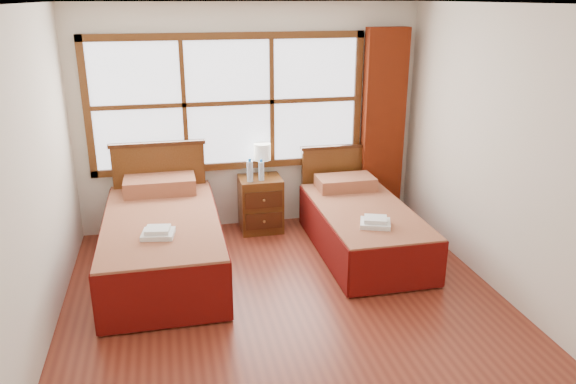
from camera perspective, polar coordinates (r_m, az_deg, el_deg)
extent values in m
plane|color=maroon|center=(5.02, 0.48, -12.63)|extent=(4.50, 4.50, 0.00)
plane|color=white|center=(4.26, 0.58, 18.57)|extent=(4.50, 4.50, 0.00)
plane|color=silver|center=(6.61, -3.87, 7.44)|extent=(4.00, 0.00, 4.00)
plane|color=silver|center=(4.49, -25.21, -0.16)|extent=(0.00, 4.50, 4.50)
plane|color=silver|center=(5.27, 22.26, 2.95)|extent=(0.00, 4.50, 4.50)
cube|color=white|center=(6.51, -6.07, 8.99)|extent=(3.00, 0.02, 1.40)
cube|color=#572F13|center=(6.66, -5.83, 2.69)|extent=(3.16, 0.06, 0.08)
cube|color=#572F13|center=(6.40, -6.29, 15.49)|extent=(3.16, 0.06, 0.08)
cube|color=#572F13|center=(6.51, -19.77, 7.97)|extent=(0.08, 0.06, 1.56)
cube|color=#572F13|center=(6.83, 7.06, 9.44)|extent=(0.08, 0.06, 1.56)
cube|color=#572F13|center=(6.46, -10.51, 8.69)|extent=(0.05, 0.05, 1.40)
cube|color=#572F13|center=(6.57, -1.66, 9.17)|extent=(0.05, 0.05, 1.40)
cube|color=#572F13|center=(6.49, -6.05, 8.96)|extent=(3.00, 0.05, 0.05)
cube|color=#661D0A|center=(6.92, 9.63, 6.66)|extent=(0.50, 0.16, 2.30)
cube|color=#3D1D0C|center=(5.84, -12.48, -6.46)|extent=(0.99, 1.97, 0.32)
cube|color=maroon|center=(5.72, -12.69, -3.79)|extent=(1.10, 2.19, 0.27)
cube|color=#630E0A|center=(5.82, -18.02, -5.63)|extent=(0.03, 2.19, 0.55)
cube|color=#630E0A|center=(5.80, -7.12, -4.87)|extent=(0.03, 2.19, 0.55)
cube|color=#630E0A|center=(4.81, -12.46, -10.57)|extent=(1.10, 0.03, 0.55)
cube|color=maroon|center=(6.39, -12.88, 0.77)|extent=(0.77, 0.45, 0.17)
cube|color=#572F13|center=(6.64, -12.80, 0.20)|extent=(1.03, 0.06, 1.07)
cube|color=#3D1D0C|center=(6.49, -13.16, 4.77)|extent=(1.07, 0.08, 0.04)
cube|color=#3D1D0C|center=(6.18, 7.65, -4.89)|extent=(0.85, 1.70, 0.28)
cube|color=maroon|center=(6.08, 7.76, -2.71)|extent=(0.95, 1.88, 0.23)
cube|color=#630E0A|center=(6.00, 3.41, -4.31)|extent=(0.03, 1.88, 0.47)
cube|color=#630E0A|center=(6.31, 11.78, -3.48)|extent=(0.03, 1.88, 0.47)
cube|color=#630E0A|center=(5.35, 11.11, -7.73)|extent=(0.95, 0.03, 0.47)
cube|color=maroon|center=(6.62, 5.84, 0.96)|extent=(0.66, 0.39, 0.15)
cube|color=#572F13|center=(6.96, 4.98, 0.85)|extent=(0.88, 0.06, 0.92)
cube|color=#3D1D0C|center=(6.82, 5.09, 4.60)|extent=(0.92, 0.08, 0.04)
cube|color=#572F13|center=(6.66, -2.81, -1.20)|extent=(0.49, 0.43, 0.65)
cube|color=#3D1D0C|center=(6.49, -2.45, -2.97)|extent=(0.43, 0.02, 0.19)
cube|color=#3D1D0C|center=(6.40, -2.48, -0.82)|extent=(0.43, 0.02, 0.19)
sphere|color=olive|center=(6.48, -2.42, -3.03)|extent=(0.03, 0.03, 0.03)
sphere|color=olive|center=(6.38, -2.46, -0.87)|extent=(0.03, 0.03, 0.03)
cube|color=white|center=(5.24, -13.06, -4.18)|extent=(0.32, 0.29, 0.04)
cube|color=white|center=(5.22, -13.09, -3.75)|extent=(0.24, 0.22, 0.04)
cube|color=white|center=(5.61, 8.85, -3.18)|extent=(0.36, 0.34, 0.05)
cube|color=white|center=(5.60, 8.88, -2.77)|extent=(0.27, 0.26, 0.04)
cylinder|color=#B7813A|center=(6.66, -2.60, 1.86)|extent=(0.12, 0.12, 0.02)
cylinder|color=#B7813A|center=(6.63, -2.61, 2.62)|extent=(0.03, 0.03, 0.16)
cylinder|color=white|center=(6.58, -2.63, 4.11)|extent=(0.19, 0.19, 0.19)
cylinder|color=silver|center=(6.39, -3.89, 2.10)|extent=(0.07, 0.07, 0.24)
cylinder|color=blue|center=(6.35, -3.92, 3.27)|extent=(0.03, 0.03, 0.03)
cylinder|color=silver|center=(6.43, -2.73, 2.13)|extent=(0.07, 0.07, 0.22)
cylinder|color=blue|center=(6.39, -2.75, 3.20)|extent=(0.03, 0.03, 0.03)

